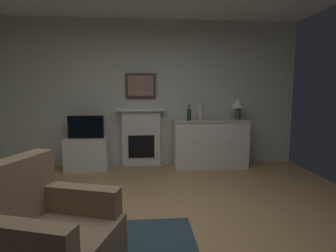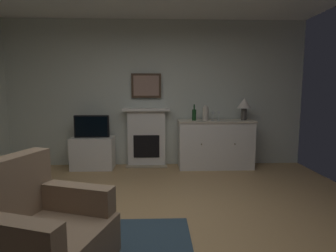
# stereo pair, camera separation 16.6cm
# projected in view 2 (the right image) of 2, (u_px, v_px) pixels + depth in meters

# --- Properties ---
(ground_plane) EXTENTS (5.63, 5.49, 0.10)m
(ground_plane) POSITION_uv_depth(u_px,v_px,m) (153.00, 241.00, 2.66)
(ground_plane) COLOR tan
(ground_plane) RESTS_ON ground
(wall_rear) EXTENTS (5.63, 0.06, 2.72)m
(wall_rear) POSITION_uv_depth(u_px,v_px,m) (155.00, 94.00, 5.17)
(wall_rear) COLOR silver
(wall_rear) RESTS_ON ground_plane
(fireplace_unit) EXTENTS (0.87, 0.30, 1.10)m
(fireplace_unit) POSITION_uv_depth(u_px,v_px,m) (147.00, 137.00, 5.14)
(fireplace_unit) COLOR white
(fireplace_unit) RESTS_ON ground_plane
(framed_picture) EXTENTS (0.55, 0.04, 0.45)m
(framed_picture) POSITION_uv_depth(u_px,v_px,m) (146.00, 86.00, 5.06)
(framed_picture) COLOR #473323
(sideboard_cabinet) EXTENTS (1.38, 0.49, 0.88)m
(sideboard_cabinet) POSITION_uv_depth(u_px,v_px,m) (215.00, 144.00, 5.02)
(sideboard_cabinet) COLOR white
(sideboard_cabinet) RESTS_ON ground_plane
(table_lamp) EXTENTS (0.26, 0.26, 0.40)m
(table_lamp) POSITION_uv_depth(u_px,v_px,m) (244.00, 105.00, 4.95)
(table_lamp) COLOR #4C4742
(table_lamp) RESTS_ON sideboard_cabinet
(wine_bottle) EXTENTS (0.08, 0.08, 0.29)m
(wine_bottle) POSITION_uv_depth(u_px,v_px,m) (194.00, 115.00, 4.92)
(wine_bottle) COLOR #193F1E
(wine_bottle) RESTS_ON sideboard_cabinet
(wine_glass_left) EXTENTS (0.07, 0.07, 0.16)m
(wine_glass_left) POSITION_uv_depth(u_px,v_px,m) (213.00, 114.00, 4.90)
(wine_glass_left) COLOR silver
(wine_glass_left) RESTS_ON sideboard_cabinet
(wine_glass_center) EXTENTS (0.07, 0.07, 0.16)m
(wine_glass_center) POSITION_uv_depth(u_px,v_px,m) (219.00, 114.00, 4.92)
(wine_glass_center) COLOR silver
(wine_glass_center) RESTS_ON sideboard_cabinet
(vase_decorative) EXTENTS (0.11, 0.11, 0.28)m
(vase_decorative) POSITION_uv_depth(u_px,v_px,m) (206.00, 113.00, 4.89)
(vase_decorative) COLOR beige
(vase_decorative) RESTS_ON sideboard_cabinet
(tv_cabinet) EXTENTS (0.75, 0.42, 0.58)m
(tv_cabinet) POSITION_uv_depth(u_px,v_px,m) (93.00, 153.00, 4.98)
(tv_cabinet) COLOR white
(tv_cabinet) RESTS_ON ground_plane
(tv_set) EXTENTS (0.62, 0.07, 0.40)m
(tv_set) POSITION_uv_depth(u_px,v_px,m) (92.00, 126.00, 4.89)
(tv_set) COLOR black
(tv_set) RESTS_ON tv_cabinet
(armchair) EXTENTS (1.00, 0.97, 0.92)m
(armchair) POSITION_uv_depth(u_px,v_px,m) (39.00, 232.00, 1.99)
(armchair) COLOR #8C7259
(armchair) RESTS_ON ground_plane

